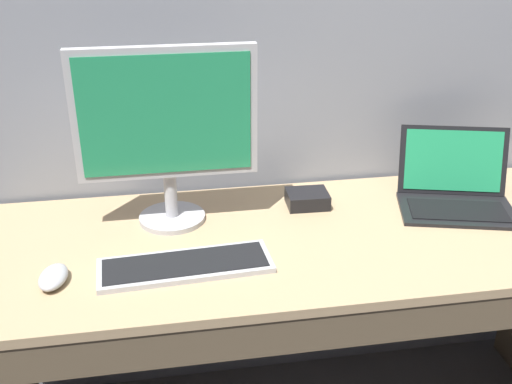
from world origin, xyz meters
TOP-DOWN VIEW (x-y plane):
  - desk at (0.00, -0.02)m, footprint 1.80×0.68m
  - laptop_black at (0.48, 0.11)m, footprint 0.39×0.35m
  - external_monitor at (-0.37, 0.13)m, footprint 0.49×0.19m
  - wired_keyboard at (-0.35, -0.12)m, footprint 0.44×0.17m
  - computer_mouse at (-0.66, -0.13)m, footprint 0.08×0.12m
  - external_drive_box at (0.04, 0.17)m, footprint 0.13×0.10m

SIDE VIEW (x-z plane):
  - desk at x=0.00m, z-range 0.19..0.95m
  - wired_keyboard at x=-0.35m, z-range 0.76..0.78m
  - computer_mouse at x=-0.66m, z-range 0.76..0.80m
  - external_drive_box at x=0.04m, z-range 0.76..0.81m
  - laptop_black at x=0.48m, z-range 0.71..0.92m
  - external_monitor at x=-0.37m, z-range 0.80..1.31m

